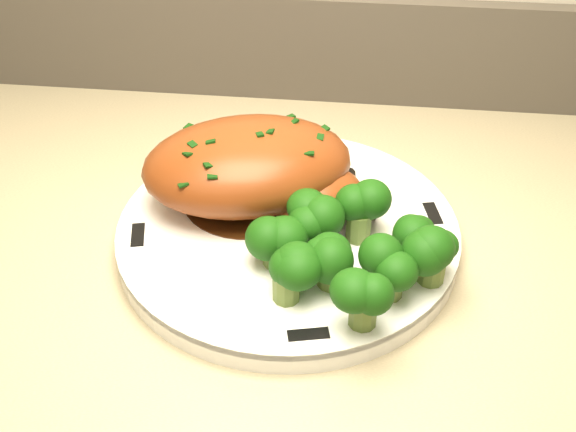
# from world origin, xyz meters

# --- Properties ---
(plate) EXTENTS (0.30, 0.30, 0.02)m
(plate) POSITION_xyz_m (0.38, 1.72, 0.93)
(plate) COLOR white
(plate) RESTS_ON counter
(rim_accent_0) EXTENTS (0.02, 0.03, 0.00)m
(rim_accent_0) POSITION_xyz_m (0.51, 1.75, 0.94)
(rim_accent_0) COLOR black
(rim_accent_0) RESTS_ON plate
(rim_accent_1) EXTENTS (0.03, 0.02, 0.00)m
(rim_accent_1) POSITION_xyz_m (0.35, 1.85, 0.94)
(rim_accent_1) COLOR black
(rim_accent_1) RESTS_ON plate
(rim_accent_2) EXTENTS (0.02, 0.03, 0.00)m
(rim_accent_2) POSITION_xyz_m (0.26, 1.70, 0.94)
(rim_accent_2) COLOR black
(rim_accent_2) RESTS_ON plate
(rim_accent_3) EXTENTS (0.03, 0.02, 0.00)m
(rim_accent_3) POSITION_xyz_m (0.41, 1.60, 0.94)
(rim_accent_3) COLOR black
(rim_accent_3) RESTS_ON plate
(gravy_pool) EXTENTS (0.12, 0.12, 0.00)m
(gravy_pool) POSITION_xyz_m (0.34, 1.76, 0.94)
(gravy_pool) COLOR #371B0A
(gravy_pool) RESTS_ON plate
(chicken_breast) EXTENTS (0.22, 0.17, 0.07)m
(chicken_breast) POSITION_xyz_m (0.35, 1.76, 0.97)
(chicken_breast) COLOR #934219
(chicken_breast) RESTS_ON plate
(mushroom_pile) EXTENTS (0.10, 0.07, 0.02)m
(mushroom_pile) POSITION_xyz_m (0.41, 1.76, 0.94)
(mushroom_pile) COLOR black
(mushroom_pile) RESTS_ON plate
(broccoli_florets) EXTENTS (0.16, 0.13, 0.05)m
(broccoli_florets) POSITION_xyz_m (0.44, 1.67, 0.97)
(broccoli_florets) COLOR olive
(broccoli_florets) RESTS_ON plate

